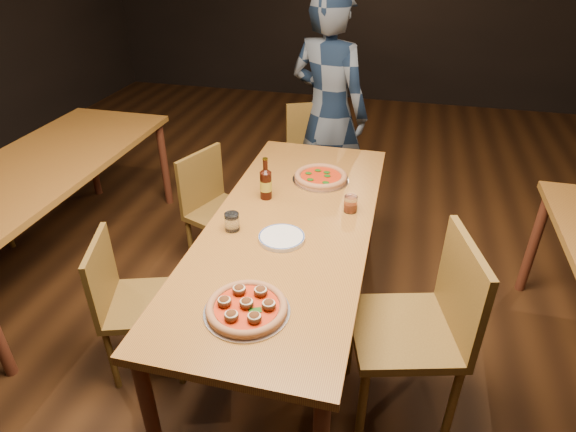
% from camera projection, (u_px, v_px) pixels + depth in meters
% --- Properties ---
extents(ground, '(9.00, 9.00, 0.00)m').
position_uv_depth(ground, '(290.00, 332.00, 2.80)').
color(ground, black).
extents(table_main, '(0.80, 2.00, 0.75)m').
position_uv_depth(table_main, '(290.00, 235.00, 2.45)').
color(table_main, brown).
rests_on(table_main, ground).
extents(table_left, '(0.80, 2.00, 0.75)m').
position_uv_depth(table_left, '(41.00, 174.00, 3.04)').
color(table_left, brown).
rests_on(table_left, ground).
extents(chair_main_nw, '(0.48, 0.48, 0.81)m').
position_uv_depth(chair_main_nw, '(144.00, 303.00, 2.41)').
color(chair_main_nw, brown).
rests_on(chair_main_nw, ground).
extents(chair_main_sw, '(0.51, 0.51, 0.84)m').
position_uv_depth(chair_main_sw, '(224.00, 213.00, 3.14)').
color(chair_main_sw, brown).
rests_on(chair_main_sw, ground).
extents(chair_main_e, '(0.57, 0.57, 0.99)m').
position_uv_depth(chair_main_e, '(404.00, 329.00, 2.13)').
color(chair_main_e, brown).
rests_on(chair_main_e, ground).
extents(chair_end, '(0.60, 0.60, 0.97)m').
position_uv_depth(chair_end, '(322.00, 170.00, 3.53)').
color(chair_end, brown).
rests_on(chair_end, ground).
extents(pizza_meatball, '(0.34, 0.34, 0.06)m').
position_uv_depth(pizza_meatball, '(247.00, 307.00, 1.85)').
color(pizza_meatball, '#B7B7BF').
rests_on(pizza_meatball, table_main).
extents(pizza_margherita, '(0.33, 0.33, 0.04)m').
position_uv_depth(pizza_margherita, '(321.00, 177.00, 2.80)').
color(pizza_margherita, '#B7B7BF').
rests_on(pizza_margherita, table_main).
extents(plate_stack, '(0.22, 0.22, 0.02)m').
position_uv_depth(plate_stack, '(282.00, 238.00, 2.28)').
color(plate_stack, white).
rests_on(plate_stack, table_main).
extents(beer_bottle, '(0.06, 0.06, 0.23)m').
position_uv_depth(beer_bottle, '(266.00, 184.00, 2.59)').
color(beer_bottle, black).
rests_on(beer_bottle, table_main).
extents(water_glass, '(0.07, 0.07, 0.09)m').
position_uv_depth(water_glass, '(232.00, 222.00, 2.33)').
color(water_glass, white).
rests_on(water_glass, table_main).
extents(amber_glass, '(0.07, 0.07, 0.09)m').
position_uv_depth(amber_glass, '(351.00, 204.00, 2.49)').
color(amber_glass, '#953410').
rests_on(amber_glass, table_main).
extents(diner, '(0.73, 0.62, 1.71)m').
position_uv_depth(diner, '(328.00, 112.00, 3.51)').
color(diner, black).
rests_on(diner, ground).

